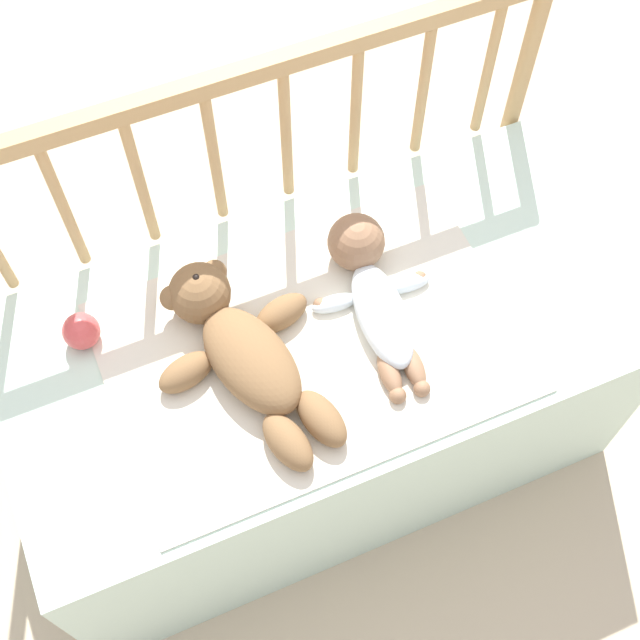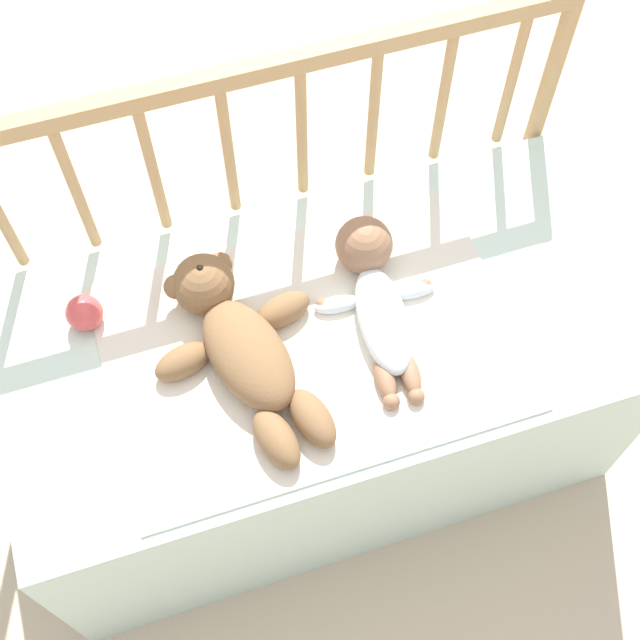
% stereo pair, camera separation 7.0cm
% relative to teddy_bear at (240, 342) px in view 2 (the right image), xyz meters
% --- Properties ---
extents(ground_plane, '(12.00, 12.00, 0.00)m').
position_rel_teddy_bear_xyz_m(ground_plane, '(0.15, 0.00, -0.60)').
color(ground_plane, '#C6B293').
extents(crib_mattress, '(1.26, 0.62, 0.55)m').
position_rel_teddy_bear_xyz_m(crib_mattress, '(0.15, 0.00, -0.32)').
color(crib_mattress, silver).
rests_on(crib_mattress, ground_plane).
extents(crib_rail, '(1.26, 0.04, 0.94)m').
position_rel_teddy_bear_xyz_m(crib_rail, '(0.15, 0.34, 0.06)').
color(crib_rail, tan).
rests_on(crib_rail, ground_plane).
extents(blanket, '(0.78, 0.53, 0.01)m').
position_rel_teddy_bear_xyz_m(blanket, '(0.13, -0.03, -0.05)').
color(blanket, silver).
rests_on(blanket, crib_mattress).
extents(teddy_bear, '(0.33, 0.47, 0.12)m').
position_rel_teddy_bear_xyz_m(teddy_bear, '(0.00, 0.00, 0.00)').
color(teddy_bear, olive).
rests_on(teddy_bear, crib_mattress).
extents(baby, '(0.25, 0.39, 0.11)m').
position_rel_teddy_bear_xyz_m(baby, '(0.28, 0.03, -0.01)').
color(baby, white).
rests_on(baby, crib_mattress).
extents(toy_ball, '(0.07, 0.07, 0.07)m').
position_rel_teddy_bear_xyz_m(toy_ball, '(-0.27, 0.16, -0.01)').
color(toy_ball, '#DB4C4C').
rests_on(toy_ball, crib_mattress).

